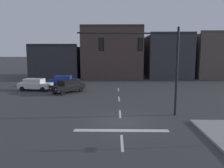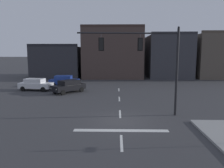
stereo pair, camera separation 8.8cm
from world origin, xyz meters
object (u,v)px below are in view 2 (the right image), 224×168
at_px(car_lot_nearside, 36,84).
at_px(car_lot_middle, 64,81).
at_px(car_lot_farside, 69,86).
at_px(signal_mast_near_side, 149,56).

xyz_separation_m(car_lot_nearside, car_lot_middle, (3.00, 3.86, 0.00)).
relative_size(car_lot_nearside, car_lot_farside, 1.03).
distance_m(car_lot_middle, car_lot_farside, 5.70).
bearing_deg(signal_mast_near_side, car_lot_nearside, 139.34).
bearing_deg(car_lot_farside, car_lot_middle, 108.98).
bearing_deg(signal_mast_near_side, car_lot_farside, 130.80).
height_order(car_lot_middle, car_lot_farside, same).
distance_m(signal_mast_near_side, car_lot_farside, 14.08).
bearing_deg(car_lot_farside, signal_mast_near_side, -49.20).
height_order(signal_mast_near_side, car_lot_nearside, signal_mast_near_side).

